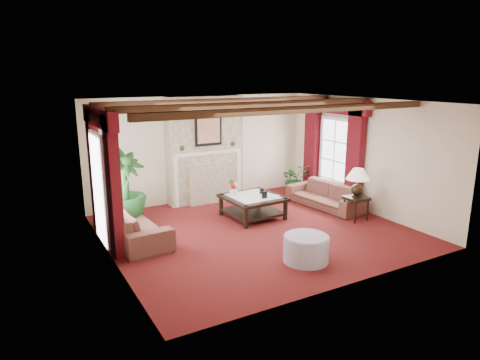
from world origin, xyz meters
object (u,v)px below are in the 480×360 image
sofa_right (325,191)px  coffee_table (253,207)px  ottoman (306,249)px  sofa_left (132,217)px  side_table (356,208)px  potted_palm (125,205)px

sofa_right → coffee_table: (-1.99, 0.19, -0.15)m
coffee_table → ottoman: (-0.41, -2.52, -0.02)m
sofa_left → side_table: sofa_left is taller
sofa_right → ottoman: bearing=-52.4°
coffee_table → ottoman: 2.56m
sofa_left → side_table: 4.93m
sofa_right → ottoman: (-2.40, -2.34, -0.17)m
coffee_table → ottoman: bearing=-102.2°
sofa_left → potted_palm: bearing=-9.5°
side_table → ottoman: side_table is taller
coffee_table → sofa_left: bearing=176.0°
sofa_left → coffee_table: (2.79, -0.05, -0.19)m
sofa_left → sofa_right: bearing=-96.6°
potted_palm → ottoman: size_ratio=2.39×
sofa_right → potted_palm: potted_palm is taller
sofa_right → sofa_left: bearing=-99.4°
sofa_left → side_table: (4.74, -1.34, -0.17)m
potted_palm → side_table: (4.66, -2.16, -0.20)m
sofa_left → sofa_right: 4.79m
ottoman → side_table: bearing=27.5°
potted_palm → ottoman: bearing=-55.8°
sofa_right → coffee_table: sofa_right is taller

